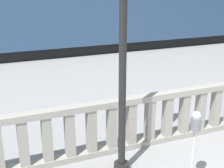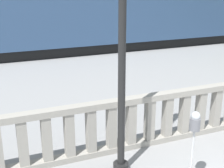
{
  "view_description": "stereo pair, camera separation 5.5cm",
  "coord_description": "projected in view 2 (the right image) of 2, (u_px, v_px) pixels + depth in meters",
  "views": [
    {
      "loc": [
        -4.14,
        -2.98,
        3.76
      ],
      "look_at": [
        -1.28,
        3.89,
        1.29
      ],
      "focal_mm": 50.0,
      "sensor_mm": 36.0,
      "label": 1
    },
    {
      "loc": [
        -4.09,
        -3.01,
        3.76
      ],
      "look_at": [
        -1.28,
        3.89,
        1.29
      ],
      "focal_mm": 50.0,
      "sensor_mm": 36.0,
      "label": 2
    }
  ],
  "objects": [
    {
      "name": "balustrade",
      "position": [
        176.0,
        115.0,
        7.63
      ],
      "size": [
        13.76,
        0.24,
        1.27
      ],
      "color": "gray",
      "rests_on": "ground"
    },
    {
      "name": "train_near",
      "position": [
        100.0,
        18.0,
        17.26
      ],
      "size": [
        22.83,
        2.64,
        3.97
      ],
      "color": "black",
      "rests_on": "ground"
    },
    {
      "name": "parking_meter",
      "position": [
        195.0,
        126.0,
        5.68
      ],
      "size": [
        0.2,
        0.2,
        1.53
      ],
      "color": "silver",
      "rests_on": "ground"
    },
    {
      "name": "lamppost",
      "position": [
        122.0,
        26.0,
        5.53
      ],
      "size": [
        0.32,
        0.32,
        5.81
      ],
      "color": "black",
      "rests_on": "ground"
    }
  ]
}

